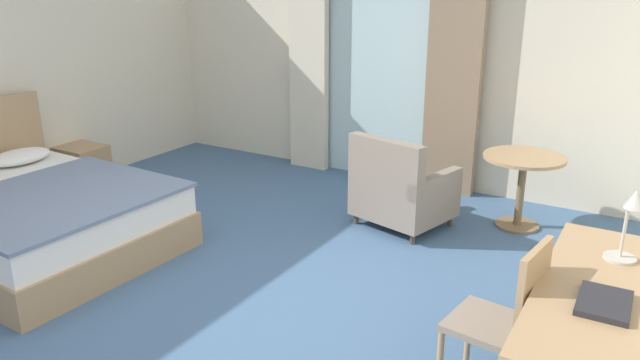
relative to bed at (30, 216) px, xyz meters
name	(u,v)px	position (x,y,z in m)	size (l,w,h in m)	color
ground	(208,300)	(1.79, 0.15, -0.35)	(6.58, 6.97, 0.10)	#426084
wall_back	(397,56)	(1.79, 3.37, 1.08)	(6.18, 0.12, 2.74)	beige
balcony_glass_door	(381,71)	(1.64, 3.29, 0.91)	(1.30, 0.02, 2.41)	silver
curtain_panel_left	(309,60)	(0.77, 3.19, 0.98)	(0.48, 0.10, 2.56)	beige
curtain_panel_right	(454,72)	(2.51, 3.19, 0.98)	(0.56, 0.10, 2.56)	#897056
bed	(30,216)	(0.00, 0.00, 0.00)	(2.28, 1.77, 1.11)	tan
nightstand	(83,167)	(-0.94, 1.27, -0.06)	(0.48, 0.42, 0.46)	tan
writing_desk	(601,306)	(4.36, 0.14, 0.38)	(0.63, 1.61, 0.77)	tan
desk_chair	(507,317)	(3.94, 0.07, 0.22)	(0.47, 0.45, 0.95)	gray
desk_lamp	(632,215)	(4.40, 0.56, 0.73)	(0.17, 0.17, 0.40)	#B7B2A8
closed_book	(604,303)	(4.38, -0.02, 0.48)	(0.23, 0.32, 0.03)	#232328
armchair_by_window	(401,191)	(2.47, 2.04, 0.05)	(0.91, 0.86, 0.87)	gray
round_cafe_table	(522,174)	(3.41, 2.60, 0.21)	(0.72, 0.72, 0.68)	tan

